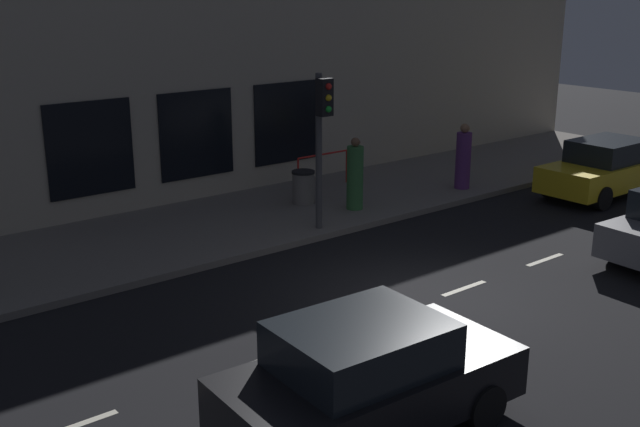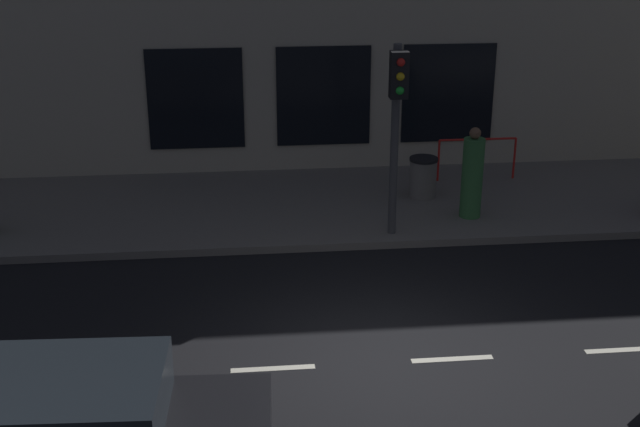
{
  "view_description": "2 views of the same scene",
  "coord_description": "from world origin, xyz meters",
  "views": [
    {
      "loc": [
        -9.11,
        9.84,
        5.69
      ],
      "look_at": [
        3.02,
        0.19,
        1.04
      ],
      "focal_mm": 43.01,
      "sensor_mm": 36.0,
      "label": 1
    },
    {
      "loc": [
        -10.31,
        1.96,
        6.4
      ],
      "look_at": [
        2.77,
        0.65,
        1.25
      ],
      "focal_mm": 47.11,
      "sensor_mm": 36.0,
      "label": 2
    }
  ],
  "objects": [
    {
      "name": "traffic_light",
      "position": [
        4.33,
        -0.9,
        2.6
      ],
      "size": [
        0.5,
        0.32,
        3.64
      ],
      "color": "#424244",
      "rests_on": "sidewalk"
    },
    {
      "name": "trash_bin",
      "position": [
        6.38,
        -1.93,
        0.59
      ],
      "size": [
        0.61,
        0.61,
        0.87
      ],
      "color": "slate",
      "rests_on": "sidewalk"
    },
    {
      "name": "ground_plane",
      "position": [
        0.0,
        0.0,
        0.0
      ],
      "size": [
        60.0,
        60.0,
        0.0
      ],
      "primitive_type": "plane",
      "color": "black"
    },
    {
      "name": "pedestrian_2",
      "position": [
        5.14,
        -2.64,
        1.0
      ],
      "size": [
        0.51,
        0.51,
        1.86
      ],
      "rotation": [
        0.0,
        0.0,
        1.81
      ],
      "color": "#336B38",
      "rests_on": "sidewalk"
    },
    {
      "name": "lane_centre_line",
      "position": [
        0.0,
        -1.0,
        0.0
      ],
      "size": [
        0.12,
        27.2,
        0.01
      ],
      "color": "beige",
      "rests_on": "ground"
    },
    {
      "name": "sidewalk",
      "position": [
        6.25,
        0.0,
        0.07
      ],
      "size": [
        4.5,
        32.0,
        0.15
      ],
      "color": "slate",
      "rests_on": "ground"
    },
    {
      "name": "red_railing",
      "position": [
        7.36,
        -3.37,
        0.85
      ],
      "size": [
        0.05,
        1.81,
        0.97
      ],
      "color": "red",
      "rests_on": "sidewalk"
    }
  ]
}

